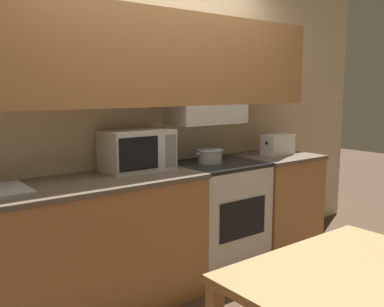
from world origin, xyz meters
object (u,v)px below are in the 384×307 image
at_px(microwave, 137,150).
at_px(toaster, 278,145).
at_px(cooking_pot, 210,156).
at_px(dining_table, 355,298).
at_px(stove_range, 217,216).

bearing_deg(microwave, toaster, -5.84).
distance_m(cooking_pot, toaster, 0.78).
bearing_deg(cooking_pot, toaster, -3.64).
distance_m(toaster, dining_table, 2.27).
bearing_deg(dining_table, cooking_pot, 68.92).
relative_size(microwave, toaster, 1.68).
bearing_deg(microwave, stove_range, -9.51).
relative_size(stove_range, toaster, 3.03).
bearing_deg(microwave, cooking_pot, -8.52).
height_order(stove_range, microwave, microwave).
bearing_deg(toaster, stove_range, 177.79).
bearing_deg(stove_range, cooking_pot, 161.24).
height_order(microwave, dining_table, microwave).
xyz_separation_m(microwave, toaster, (1.41, -0.14, -0.06)).
height_order(cooking_pot, toaster, toaster).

